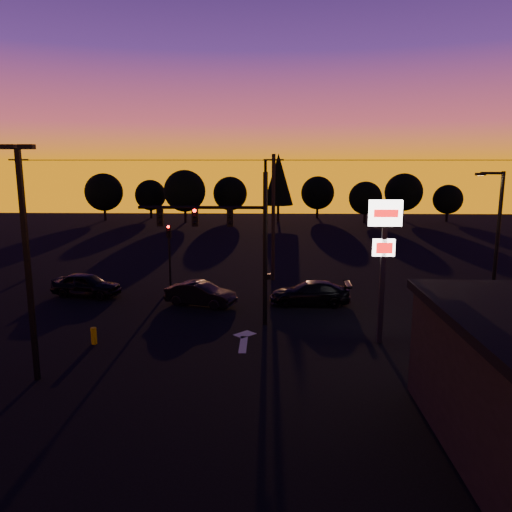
% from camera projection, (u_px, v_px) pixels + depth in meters
% --- Properties ---
extents(ground, '(120.00, 120.00, 0.00)m').
position_uv_depth(ground, '(231.00, 352.00, 22.60)').
color(ground, black).
rests_on(ground, ground).
extents(lane_arrow, '(1.20, 3.10, 0.01)m').
position_uv_depth(lane_arrow, '(244.00, 339.00, 24.22)').
color(lane_arrow, beige).
rests_on(lane_arrow, ground).
extents(traffic_signal_mast, '(6.79, 0.52, 8.58)m').
position_uv_depth(traffic_signal_mast, '(234.00, 232.00, 25.59)').
color(traffic_signal_mast, black).
rests_on(traffic_signal_mast, ground).
extents(secondary_signal, '(0.30, 0.31, 4.35)m').
position_uv_depth(secondary_signal, '(169.00, 247.00, 33.46)').
color(secondary_signal, black).
rests_on(secondary_signal, ground).
extents(parking_lot_light, '(1.25, 0.30, 9.14)m').
position_uv_depth(parking_lot_light, '(26.00, 249.00, 18.85)').
color(parking_lot_light, black).
rests_on(parking_lot_light, ground).
extents(pylon_sign, '(1.50, 0.28, 6.80)m').
position_uv_depth(pylon_sign, '(384.00, 241.00, 22.96)').
color(pylon_sign, black).
rests_on(pylon_sign, ground).
extents(streetlight, '(1.55, 0.35, 8.00)m').
position_uv_depth(streetlight, '(496.00, 239.00, 26.81)').
color(streetlight, black).
rests_on(streetlight, ground).
extents(utility_pole_0, '(1.40, 0.26, 9.00)m').
position_uv_depth(utility_pole_0, '(23.00, 216.00, 35.87)').
color(utility_pole_0, black).
rests_on(utility_pole_0, ground).
extents(utility_pole_1, '(1.40, 0.26, 9.00)m').
position_uv_depth(utility_pole_1, '(273.00, 217.00, 35.42)').
color(utility_pole_1, black).
rests_on(utility_pole_1, ground).
extents(power_wires, '(36.00, 1.22, 0.07)m').
position_uv_depth(power_wires, '(274.00, 160.00, 34.67)').
color(power_wires, black).
rests_on(power_wires, ground).
extents(bollard, '(0.27, 0.27, 0.80)m').
position_uv_depth(bollard, '(94.00, 336.00, 23.58)').
color(bollard, '#C0B400').
rests_on(bollard, ground).
extents(tree_0, '(5.36, 5.36, 6.74)m').
position_uv_depth(tree_0, '(104.00, 192.00, 71.46)').
color(tree_0, black).
rests_on(tree_0, ground).
extents(tree_1, '(4.54, 4.54, 5.71)m').
position_uv_depth(tree_1, '(150.00, 195.00, 74.38)').
color(tree_1, black).
rests_on(tree_1, ground).
extents(tree_2, '(5.77, 5.78, 7.26)m').
position_uv_depth(tree_2, '(185.00, 191.00, 69.14)').
color(tree_2, black).
rests_on(tree_2, ground).
extents(tree_3, '(4.95, 4.95, 6.22)m').
position_uv_depth(tree_3, '(230.00, 194.00, 73.04)').
color(tree_3, black).
rests_on(tree_3, ground).
extents(tree_4, '(4.18, 4.18, 9.50)m').
position_uv_depth(tree_4, '(278.00, 179.00, 69.50)').
color(tree_4, black).
rests_on(tree_4, ground).
extents(tree_5, '(4.95, 4.95, 6.22)m').
position_uv_depth(tree_5, '(318.00, 193.00, 74.67)').
color(tree_5, black).
rests_on(tree_5, ground).
extents(tree_6, '(4.54, 4.54, 5.71)m').
position_uv_depth(tree_6, '(365.00, 198.00, 68.69)').
color(tree_6, black).
rests_on(tree_6, ground).
extents(tree_7, '(5.36, 5.36, 6.74)m').
position_uv_depth(tree_7, '(404.00, 192.00, 71.37)').
color(tree_7, black).
rests_on(tree_7, ground).
extents(tree_8, '(4.12, 4.12, 5.19)m').
position_uv_depth(tree_8, '(448.00, 199.00, 70.41)').
color(tree_8, black).
rests_on(tree_8, ground).
extents(car_left, '(4.66, 2.64, 1.50)m').
position_uv_depth(car_left, '(86.00, 285.00, 31.85)').
color(car_left, black).
rests_on(car_left, ground).
extents(car_mid, '(4.49, 2.77, 1.40)m').
position_uv_depth(car_mid, '(201.00, 294.00, 29.86)').
color(car_mid, black).
rests_on(car_mid, ground).
extents(car_right, '(4.88, 2.07, 1.41)m').
position_uv_depth(car_right, '(310.00, 293.00, 30.04)').
color(car_right, black).
rests_on(car_right, ground).
extents(suv_parked, '(4.08, 4.78, 1.22)m').
position_uv_depth(suv_parked, '(500.00, 366.00, 19.62)').
color(suv_parked, black).
rests_on(suv_parked, ground).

